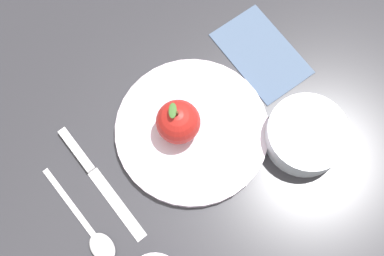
{
  "coord_description": "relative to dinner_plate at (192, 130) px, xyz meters",
  "views": [
    {
      "loc": [
        -0.11,
        0.2,
        0.71
      ],
      "look_at": [
        -0.02,
        -0.01,
        0.02
      ],
      "focal_mm": 42.39,
      "sensor_mm": 36.0,
      "label": 1
    }
  ],
  "objects": [
    {
      "name": "dinner_plate",
      "position": [
        0.0,
        0.0,
        0.0
      ],
      "size": [
        0.25,
        0.25,
        0.02
      ],
      "color": "silver",
      "rests_on": "ground_plane"
    },
    {
      "name": "spoon",
      "position": [
        0.07,
        0.22,
        -0.0
      ],
      "size": [
        0.17,
        0.1,
        0.01
      ],
      "color": "silver",
      "rests_on": "ground_plane"
    },
    {
      "name": "side_bowl",
      "position": [
        -0.17,
        -0.06,
        0.02
      ],
      "size": [
        0.13,
        0.13,
        0.04
      ],
      "color": "silver",
      "rests_on": "ground_plane"
    },
    {
      "name": "ground_plane",
      "position": [
        0.02,
        0.01,
        -0.01
      ],
      "size": [
        2.4,
        2.4,
        0.0
      ],
      "primitive_type": "plane",
      "color": "#2D2D33"
    },
    {
      "name": "apple",
      "position": [
        0.02,
        0.01,
        0.04
      ],
      "size": [
        0.07,
        0.07,
        0.08
      ],
      "color": "#B21E19",
      "rests_on": "dinner_plate"
    },
    {
      "name": "knife",
      "position": [
        0.12,
        0.13,
        -0.01
      ],
      "size": [
        0.21,
        0.11,
        0.01
      ],
      "color": "silver",
      "rests_on": "ground_plane"
    },
    {
      "name": "linen_napkin",
      "position": [
        -0.05,
        -0.18,
        -0.01
      ],
      "size": [
        0.2,
        0.17,
        0.0
      ],
      "primitive_type": "cube",
      "rotation": [
        0.0,
        0.0,
        1.06
      ],
      "color": "slate",
      "rests_on": "ground_plane"
    }
  ]
}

